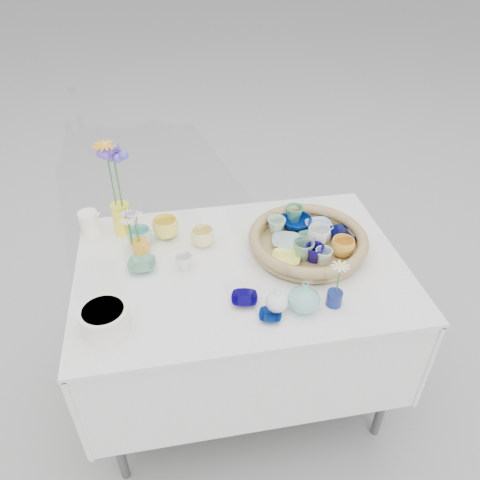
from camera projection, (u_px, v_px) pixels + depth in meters
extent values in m
plane|color=#989897|center=(241.00, 386.00, 2.26)|extent=(80.00, 80.00, 0.00)
imported|color=navy|center=(296.00, 223.00, 1.97)|extent=(0.17, 0.17, 0.04)
imported|color=black|center=(343.00, 235.00, 1.91)|extent=(0.13, 0.13, 0.03)
imported|color=gold|center=(343.00, 247.00, 1.81)|extent=(0.12, 0.12, 0.07)
imported|color=#45885D|center=(312.00, 240.00, 1.88)|extent=(0.11, 0.11, 0.03)
imported|color=gray|center=(303.00, 250.00, 1.79)|extent=(0.11, 0.11, 0.08)
imported|color=#95B8B0|center=(286.00, 242.00, 1.87)|extent=(0.14, 0.14, 0.03)
imported|color=#99C1A9|center=(276.00, 226.00, 1.92)|extent=(0.10, 0.10, 0.07)
imported|color=silver|center=(319.00, 236.00, 1.87)|extent=(0.12, 0.12, 0.07)
imported|color=#90B1D6|center=(319.00, 226.00, 1.96)|extent=(0.12, 0.12, 0.03)
imported|color=#11065B|center=(314.00, 253.00, 1.78)|extent=(0.09, 0.09, 0.07)
imported|color=#F3F858|center=(286.00, 259.00, 1.79)|extent=(0.14, 0.14, 0.03)
imported|color=silver|center=(324.00, 256.00, 1.77)|extent=(0.07, 0.07, 0.06)
imported|color=#40946A|center=(294.00, 214.00, 2.00)|extent=(0.08, 0.08, 0.07)
imported|color=#F9DC4C|center=(166.00, 228.00, 1.93)|extent=(0.13, 0.13, 0.08)
imported|color=#F6E18E|center=(203.00, 237.00, 1.89)|extent=(0.10, 0.10, 0.07)
imported|color=slate|center=(142.00, 265.00, 1.78)|extent=(0.12, 0.12, 0.03)
imported|color=silver|center=(184.00, 262.00, 1.77)|extent=(0.09, 0.09, 0.06)
imported|color=#060041|center=(244.00, 299.00, 1.64)|extent=(0.11, 0.11, 0.02)
imported|color=#8DCFCA|center=(140.00, 237.00, 1.89)|extent=(0.12, 0.12, 0.07)
imported|color=#041953|center=(270.00, 316.00, 1.58)|extent=(0.10, 0.10, 0.02)
imported|color=#74B9AE|center=(304.00, 296.00, 1.58)|extent=(0.11, 0.11, 0.11)
cylinder|color=navy|center=(334.00, 298.00, 1.62)|extent=(0.07, 0.07, 0.06)
cylinder|color=yellow|center=(122.00, 219.00, 1.94)|extent=(0.09, 0.09, 0.14)
cylinder|color=orange|center=(141.00, 248.00, 1.83)|extent=(0.08, 0.08, 0.07)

